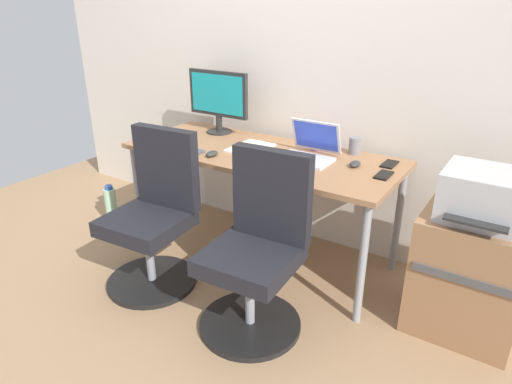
{
  "coord_description": "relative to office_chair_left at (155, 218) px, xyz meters",
  "views": [
    {
      "loc": [
        1.44,
        -2.24,
        1.6
      ],
      "look_at": [
        0.0,
        -0.05,
        0.48
      ],
      "focal_mm": 31.31,
      "sensor_mm": 36.0,
      "label": 1
    }
  ],
  "objects": [
    {
      "name": "open_laptop",
      "position": [
        0.67,
        0.65,
        0.36
      ],
      "size": [
        0.31,
        0.29,
        0.22
      ],
      "color": "silver",
      "rests_on": "desk"
    },
    {
      "name": "phone_near_monitor",
      "position": [
        1.11,
        0.8,
        0.31
      ],
      "size": [
        0.07,
        0.14,
        0.01
      ],
      "primitive_type": "cube",
      "color": "black",
      "rests_on": "desk"
    },
    {
      "name": "office_chair_right",
      "position": [
        0.72,
        0.0,
        0.0
      ],
      "size": [
        0.54,
        0.54,
        0.94
      ],
      "color": "black",
      "rests_on": "ground"
    },
    {
      "name": "desktop_monitor",
      "position": [
        -0.13,
        0.81,
        0.56
      ],
      "size": [
        0.48,
        0.18,
        0.43
      ],
      "color": "#262626",
      "rests_on": "desk"
    },
    {
      "name": "pen_cup",
      "position": [
        0.86,
        0.88,
        0.36
      ],
      "size": [
        0.07,
        0.07,
        0.1
      ],
      "primitive_type": "cylinder",
      "color": "slate",
      "rests_on": "desk"
    },
    {
      "name": "desk",
      "position": [
        0.36,
        0.6,
        0.25
      ],
      "size": [
        1.74,
        0.71,
        0.73
      ],
      "color": "#996B47",
      "rests_on": "ground"
    },
    {
      "name": "coffee_mug",
      "position": [
        0.62,
        0.84,
        0.35
      ],
      "size": [
        0.08,
        0.08,
        0.09
      ],
      "primitive_type": "cylinder",
      "color": "purple",
      "rests_on": "desk"
    },
    {
      "name": "side_cabinet",
      "position": [
        1.64,
        0.55,
        -0.1
      ],
      "size": [
        0.51,
        0.45,
        0.64
      ],
      "color": "#996B47",
      "rests_on": "ground"
    },
    {
      "name": "keyboard_by_monitor",
      "position": [
        -0.08,
        0.33,
        0.32
      ],
      "size": [
        0.34,
        0.12,
        0.02
      ],
      "primitive_type": "cube",
      "color": "#515156",
      "rests_on": "desk"
    },
    {
      "name": "printer",
      "position": [
        1.64,
        0.55,
        0.33
      ],
      "size": [
        0.38,
        0.4,
        0.24
      ],
      "color": "#B7B7B7",
      "rests_on": "side_cabinet"
    },
    {
      "name": "mouse_by_laptop",
      "position": [
        0.95,
        0.67,
        0.32
      ],
      "size": [
        0.06,
        0.1,
        0.03
      ],
      "primitive_type": "ellipsoid",
      "color": "#2D2D2D",
      "rests_on": "desk"
    },
    {
      "name": "office_chair_left",
      "position": [
        0.0,
        0.0,
        0.0
      ],
      "size": [
        0.54,
        0.54,
        0.94
      ],
      "color": "black",
      "rests_on": "ground"
    },
    {
      "name": "ground_plane",
      "position": [
        0.36,
        0.6,
        -0.42
      ],
      "size": [
        5.28,
        5.28,
        0.0
      ],
      "primitive_type": "plane",
      "color": "#9E7A56"
    },
    {
      "name": "paper_pile",
      "position": [
        0.27,
        0.62,
        0.31
      ],
      "size": [
        0.21,
        0.3,
        0.01
      ],
      "primitive_type": "cube",
      "color": "white",
      "rests_on": "desk"
    },
    {
      "name": "phone_near_laptop",
      "position": [
        1.14,
        0.61,
        0.31
      ],
      "size": [
        0.07,
        0.14,
        0.01
      ],
      "primitive_type": "cube",
      "color": "black",
      "rests_on": "desk"
    },
    {
      "name": "back_wall",
      "position": [
        0.36,
        1.03,
        0.88
      ],
      "size": [
        4.4,
        0.04,
        2.6
      ],
      "primitive_type": "cube",
      "color": "silver",
      "rests_on": "ground"
    },
    {
      "name": "mouse_by_monitor",
      "position": [
        0.16,
        0.36,
        0.32
      ],
      "size": [
        0.06,
        0.1,
        0.03
      ],
      "primitive_type": "ellipsoid",
      "color": "#2D2D2D",
      "rests_on": "desk"
    },
    {
      "name": "keyboard_by_laptop",
      "position": [
        0.62,
        0.32,
        0.32
      ],
      "size": [
        0.34,
        0.12,
        0.02
      ],
      "primitive_type": "cube",
      "color": "silver",
      "rests_on": "desk"
    },
    {
      "name": "water_bottle_on_floor",
      "position": [
        -0.86,
        0.36,
        -0.28
      ],
      "size": [
        0.09,
        0.09,
        0.31
      ],
      "color": "#A5D8B2",
      "rests_on": "ground"
    }
  ]
}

